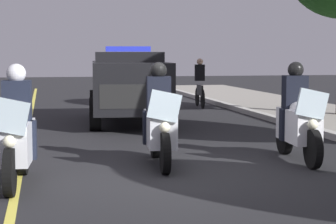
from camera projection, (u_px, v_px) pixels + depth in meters
ground_plane at (176, 173)px, 9.63m from camera, size 80.00×80.00×0.00m
lane_stripe_center at (18, 179)px, 9.16m from camera, size 48.00×0.12×0.01m
police_motorcycle_lead_left at (16, 136)px, 8.72m from camera, size 2.14×0.62×1.72m
police_motorcycle_lead_right at (160, 124)px, 10.25m from camera, size 2.14×0.62×1.72m
police_motorcycle_trailing at (298, 121)px, 10.67m from camera, size 2.14×0.62×1.72m
police_suv at (128, 83)px, 16.51m from camera, size 5.03×2.38×2.05m
cyclist_background at (200, 83)px, 21.23m from camera, size 1.76×0.34×1.69m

